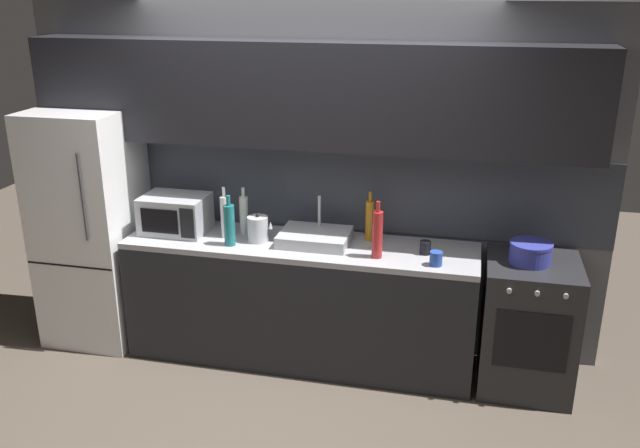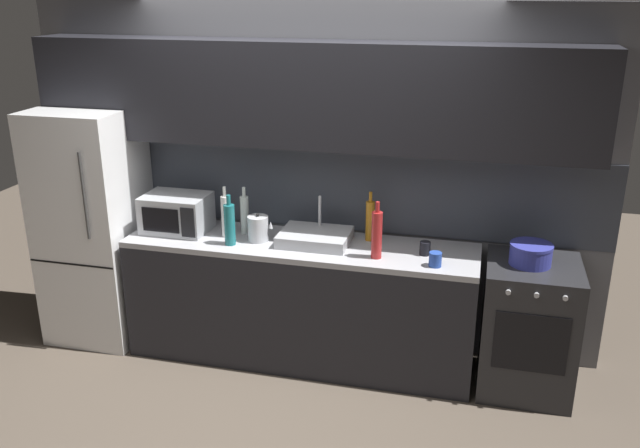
% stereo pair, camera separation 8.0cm
% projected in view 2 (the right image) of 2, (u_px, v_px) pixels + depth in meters
% --- Properties ---
extents(ground_plane, '(10.00, 10.00, 0.00)m').
position_uv_depth(ground_plane, '(262.00, 430.00, 4.14)').
color(ground_plane, '#4C4238').
extents(back_wall, '(4.20, 0.44, 2.50)m').
position_uv_depth(back_wall, '(310.00, 142.00, 4.71)').
color(back_wall, slate).
rests_on(back_wall, ground).
extents(counter_run, '(2.46, 0.60, 0.90)m').
position_uv_depth(counter_run, '(300.00, 301.00, 4.81)').
color(counter_run, black).
rests_on(counter_run, ground).
extents(refrigerator, '(0.68, 0.69, 1.77)m').
position_uv_depth(refrigerator, '(94.00, 226.00, 5.03)').
color(refrigerator, white).
rests_on(refrigerator, ground).
extents(oven_range, '(0.60, 0.62, 0.90)m').
position_uv_depth(oven_range, '(528.00, 327.00, 4.44)').
color(oven_range, '#232326').
rests_on(oven_range, ground).
extents(microwave, '(0.46, 0.35, 0.27)m').
position_uv_depth(microwave, '(177.00, 213.00, 4.84)').
color(microwave, '#A8AAAF').
rests_on(microwave, counter_run).
extents(sink_basin, '(0.48, 0.38, 0.30)m').
position_uv_depth(sink_basin, '(315.00, 237.00, 4.65)').
color(sink_basin, '#ADAFB5').
rests_on(sink_basin, counter_run).
extents(kettle, '(0.18, 0.15, 0.20)m').
position_uv_depth(kettle, '(258.00, 228.00, 4.67)').
color(kettle, '#B7BABF').
rests_on(kettle, counter_run).
extents(wine_bottle_teal, '(0.08, 0.08, 0.36)m').
position_uv_depth(wine_bottle_teal, '(230.00, 224.00, 4.58)').
color(wine_bottle_teal, '#19666B').
rests_on(wine_bottle_teal, counter_run).
extents(wine_bottle_white, '(0.06, 0.06, 0.37)m').
position_uv_depth(wine_bottle_white, '(226.00, 216.00, 4.72)').
color(wine_bottle_white, silver).
rests_on(wine_bottle_white, counter_run).
extents(wine_bottle_red, '(0.07, 0.07, 0.39)m').
position_uv_depth(wine_bottle_red, '(377.00, 234.00, 4.35)').
color(wine_bottle_red, '#A82323').
rests_on(wine_bottle_red, counter_run).
extents(wine_bottle_clear, '(0.06, 0.06, 0.35)m').
position_uv_depth(wine_bottle_clear, '(245.00, 214.00, 4.79)').
color(wine_bottle_clear, silver).
rests_on(wine_bottle_clear, counter_run).
extents(wine_bottle_amber, '(0.06, 0.06, 0.35)m').
position_uv_depth(wine_bottle_amber, '(370.00, 220.00, 4.66)').
color(wine_bottle_amber, '#B27019').
rests_on(wine_bottle_amber, counter_run).
extents(mug_blue, '(0.08, 0.08, 0.09)m').
position_uv_depth(mug_blue, '(435.00, 259.00, 4.25)').
color(mug_blue, '#234299').
rests_on(mug_blue, counter_run).
extents(mug_dark, '(0.07, 0.07, 0.09)m').
position_uv_depth(mug_dark, '(425.00, 248.00, 4.44)').
color(mug_dark, black).
rests_on(mug_dark, counter_run).
extents(cooking_pot, '(0.27, 0.27, 0.14)m').
position_uv_depth(cooking_pot, '(531.00, 254.00, 4.28)').
color(cooking_pot, '#333899').
rests_on(cooking_pot, oven_range).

